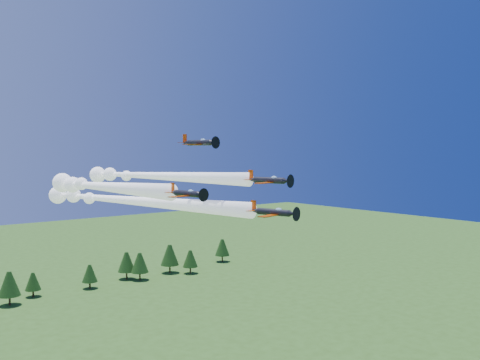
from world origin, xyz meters
TOP-DOWN VIEW (x-y plane):
  - plane_lead at (-6.48, 24.95)m, footprint 19.22×59.66m
  - plane_left at (-13.28, 21.81)m, footprint 9.95×42.55m
  - plane_right at (3.45, 32.17)m, footprint 17.56×53.25m
  - plane_slot at (-1.59, 7.44)m, footprint 7.31×8.00m
  - treeline at (-3.39, 110.30)m, footprint 177.59×17.96m

SIDE VIEW (x-z plane):
  - treeline at x=-3.39m, z-range 0.81..12.50m
  - plane_lead at x=-6.48m, z-range 36.82..40.52m
  - plane_left at x=-13.28m, z-range 39.89..43.59m
  - plane_right at x=3.45m, z-range 40.90..44.60m
  - plane_slot at x=-1.59m, z-range 48.02..50.57m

